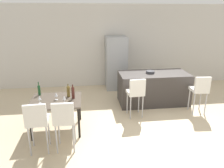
# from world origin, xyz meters

# --- Properties ---
(ground_plane) EXTENTS (10.00, 10.00, 0.00)m
(ground_plane) POSITION_xyz_m (0.00, 0.00, 0.00)
(ground_plane) COLOR #C6B28E
(back_wall) EXTENTS (10.00, 0.12, 2.90)m
(back_wall) POSITION_xyz_m (0.00, 3.00, 1.45)
(back_wall) COLOR beige
(back_wall) RESTS_ON ground_plane
(kitchen_island) EXTENTS (2.02, 0.95, 0.92)m
(kitchen_island) POSITION_xyz_m (0.50, 1.10, 0.46)
(kitchen_island) COLOR #383330
(kitchen_island) RESTS_ON ground_plane
(bar_chair_left) EXTENTS (0.43, 0.43, 1.05)m
(bar_chair_left) POSITION_xyz_m (-0.24, 0.24, 0.70)
(bar_chair_left) COLOR white
(bar_chair_left) RESTS_ON ground_plane
(bar_chair_middle) EXTENTS (0.43, 0.43, 1.05)m
(bar_chair_middle) POSITION_xyz_m (1.48, 0.24, 0.70)
(bar_chair_middle) COLOR white
(bar_chair_middle) RESTS_ON ground_plane
(dining_table) EXTENTS (1.12, 0.95, 0.74)m
(dining_table) POSITION_xyz_m (-2.16, -0.16, 0.67)
(dining_table) COLOR #4C4238
(dining_table) RESTS_ON ground_plane
(dining_chair_near) EXTENTS (0.42, 0.42, 1.05)m
(dining_chair_near) POSITION_xyz_m (-2.41, -0.99, 0.70)
(dining_chair_near) COLOR white
(dining_chair_near) RESTS_ON ground_plane
(dining_chair_far) EXTENTS (0.41, 0.41, 1.05)m
(dining_chair_far) POSITION_xyz_m (-1.91, -0.99, 0.70)
(dining_chair_far) COLOR white
(dining_chair_far) RESTS_ON ground_plane
(wine_bottle_far) EXTENTS (0.07, 0.07, 0.31)m
(wine_bottle_far) POSITION_xyz_m (-1.89, 0.02, 0.86)
(wine_bottle_far) COLOR brown
(wine_bottle_far) RESTS_ON dining_table
(wine_bottle_inner) EXTENTS (0.06, 0.06, 0.32)m
(wine_bottle_inner) POSITION_xyz_m (-2.58, 0.20, 0.86)
(wine_bottle_inner) COLOR #194723
(wine_bottle_inner) RESTS_ON dining_table
(wine_bottle_end) EXTENTS (0.07, 0.07, 0.32)m
(wine_bottle_end) POSITION_xyz_m (-1.78, -0.11, 0.87)
(wine_bottle_end) COLOR #471E19
(wine_bottle_end) RESTS_ON dining_table
(wine_glass_left) EXTENTS (0.07, 0.07, 0.17)m
(wine_glass_left) POSITION_xyz_m (-2.15, -0.15, 0.86)
(wine_glass_left) COLOR silver
(wine_glass_left) RESTS_ON dining_table
(wine_glass_middle) EXTENTS (0.07, 0.07, 0.17)m
(wine_glass_middle) POSITION_xyz_m (-1.96, -0.37, 0.86)
(wine_glass_middle) COLOR silver
(wine_glass_middle) RESTS_ON dining_table
(wine_glass_right) EXTENTS (0.07, 0.07, 0.17)m
(wine_glass_right) POSITION_xyz_m (-2.48, -0.31, 0.86)
(wine_glass_right) COLOR silver
(wine_glass_right) RESTS_ON dining_table
(refrigerator) EXTENTS (0.72, 0.68, 1.84)m
(refrigerator) POSITION_xyz_m (-0.41, 2.56, 0.92)
(refrigerator) COLOR #939699
(refrigerator) RESTS_ON ground_plane
(fruit_bowl) EXTENTS (0.25, 0.25, 0.07)m
(fruit_bowl) POSITION_xyz_m (0.38, 1.11, 0.96)
(fruit_bowl) COLOR #333338
(fruit_bowl) RESTS_ON kitchen_island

